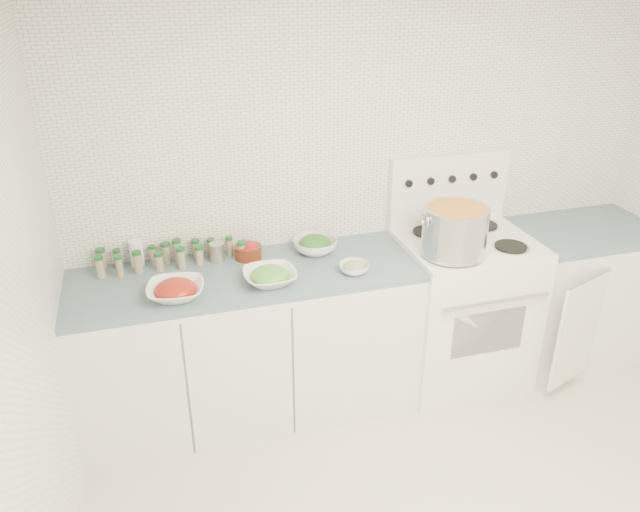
{
  "coord_description": "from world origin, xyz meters",
  "views": [
    {
      "loc": [
        -1.27,
        -1.74,
        2.43
      ],
      "look_at": [
        -0.43,
        1.14,
        0.97
      ],
      "focal_mm": 35.0,
      "sensor_mm": 36.0,
      "label": 1
    }
  ],
  "objects_px": {
    "bowl_tomato": "(176,290)",
    "bowl_snowpea": "(270,276)",
    "stock_pot": "(455,229)",
    "stove": "(460,304)"
  },
  "relations": [
    {
      "from": "bowl_tomato",
      "to": "bowl_snowpea",
      "type": "height_order",
      "value": "bowl_tomato"
    },
    {
      "from": "bowl_tomato",
      "to": "bowl_snowpea",
      "type": "bearing_deg",
      "value": 1.86
    },
    {
      "from": "stove",
      "to": "stock_pot",
      "type": "xyz_separation_m",
      "value": [
        -0.18,
        -0.17,
        0.59
      ]
    },
    {
      "from": "bowl_tomato",
      "to": "bowl_snowpea",
      "type": "relative_size",
      "value": 1.15
    },
    {
      "from": "stove",
      "to": "bowl_tomato",
      "type": "relative_size",
      "value": 4.31
    },
    {
      "from": "stock_pot",
      "to": "bowl_tomato",
      "type": "xyz_separation_m",
      "value": [
        -1.49,
        0.02,
        -0.15
      ]
    },
    {
      "from": "stove",
      "to": "bowl_tomato",
      "type": "xyz_separation_m",
      "value": [
        -1.68,
        -0.15,
        0.44
      ]
    },
    {
      "from": "stove",
      "to": "bowl_snowpea",
      "type": "distance_m",
      "value": 1.29
    },
    {
      "from": "stove",
      "to": "bowl_snowpea",
      "type": "xyz_separation_m",
      "value": [
        -1.2,
        -0.14,
        0.44
      ]
    },
    {
      "from": "stock_pot",
      "to": "bowl_snowpea",
      "type": "bearing_deg",
      "value": 178.22
    }
  ]
}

